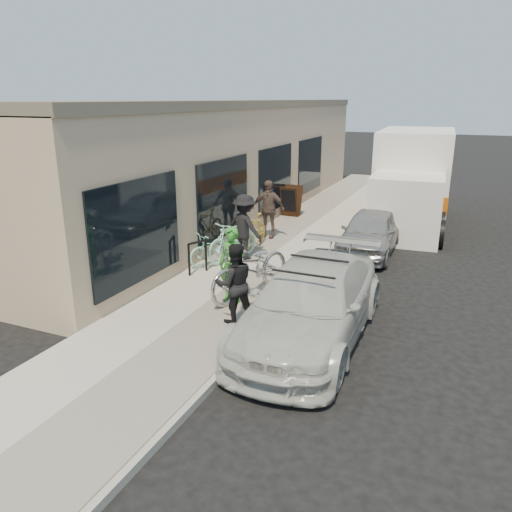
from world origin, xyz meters
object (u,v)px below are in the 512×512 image
(sedan_white, at_px, (311,303))
(man_standing, at_px, (234,283))
(woman_rider, at_px, (232,265))
(bystander_a, at_px, (245,227))
(bike_rack, at_px, (198,254))
(tandem_bike, at_px, (251,268))
(moving_truck, at_px, (412,183))
(cruiser_bike_b, at_px, (217,248))
(cruiser_bike_c, at_px, (256,231))
(bystander_b, at_px, (268,209))
(sedan_silver, at_px, (370,232))
(sandwich_board, at_px, (291,201))
(cruiser_bike_a, at_px, (233,240))

(sedan_white, distance_m, man_standing, 1.50)
(woman_rider, distance_m, bystander_a, 2.99)
(bike_rack, xyz_separation_m, tandem_bike, (1.81, -0.82, 0.14))
(bike_rack, bearing_deg, moving_truck, 64.16)
(woman_rider, bearing_deg, cruiser_bike_b, 129.85)
(cruiser_bike_c, xyz_separation_m, bystander_b, (-0.12, 1.19, 0.41))
(sedan_silver, height_order, tandem_bike, tandem_bike)
(bike_rack, xyz_separation_m, bystander_a, (0.56, 1.55, 0.38))
(sedan_white, xyz_separation_m, bystander_b, (-3.21, 5.78, 0.33))
(man_standing, distance_m, bystander_a, 4.00)
(man_standing, bearing_deg, bystander_b, -113.37)
(sedan_white, bearing_deg, woman_rider, 159.09)
(bike_rack, height_order, man_standing, man_standing)
(sedan_white, height_order, bystander_a, bystander_a)
(sandwich_board, height_order, woman_rider, woman_rider)
(bike_rack, height_order, cruiser_bike_c, cruiser_bike_c)
(cruiser_bike_c, distance_m, bystander_a, 1.14)
(sandwich_board, relative_size, woman_rider, 0.68)
(cruiser_bike_b, height_order, cruiser_bike_c, cruiser_bike_c)
(sedan_silver, distance_m, bystander_a, 3.72)
(sandwich_board, xyz_separation_m, tandem_bike, (1.84, -7.67, 0.08))
(man_standing, height_order, cruiser_bike_b, man_standing)
(moving_truck, bearing_deg, man_standing, -103.80)
(sedan_white, relative_size, tandem_bike, 2.02)
(sedan_white, xyz_separation_m, moving_truck, (0.48, 10.26, 0.72))
(tandem_bike, relative_size, man_standing, 1.54)
(sedan_silver, distance_m, tandem_bike, 4.95)
(bike_rack, distance_m, cruiser_bike_a, 1.33)
(woman_rider, height_order, bystander_a, bystander_a)
(man_standing, relative_size, cruiser_bike_a, 0.85)
(bike_rack, bearing_deg, man_standing, -46.41)
(sedan_silver, distance_m, cruiser_bike_a, 4.03)
(sedan_white, relative_size, cruiser_bike_c, 3.05)
(man_standing, bearing_deg, tandem_bike, -119.28)
(bystander_a, bearing_deg, woman_rider, 129.15)
(tandem_bike, relative_size, cruiser_bike_b, 1.49)
(tandem_bike, distance_m, woman_rider, 0.54)
(cruiser_bike_b, bearing_deg, tandem_bike, -16.10)
(bystander_b, bearing_deg, sedan_silver, -2.90)
(sedan_silver, height_order, cruiser_bike_b, sedan_silver)
(bike_rack, height_order, tandem_bike, tandem_bike)
(sedan_silver, relative_size, cruiser_bike_b, 2.25)
(sandwich_board, distance_m, cruiser_bike_c, 4.27)
(bike_rack, relative_size, bystander_a, 0.47)
(sedan_silver, height_order, woman_rider, woman_rider)
(cruiser_bike_c, bearing_deg, man_standing, -76.56)
(woman_rider, height_order, cruiser_bike_c, woman_rider)
(sandwich_board, relative_size, sedan_white, 0.22)
(tandem_bike, height_order, cruiser_bike_b, tandem_bike)
(woman_rider, bearing_deg, man_standing, -56.59)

